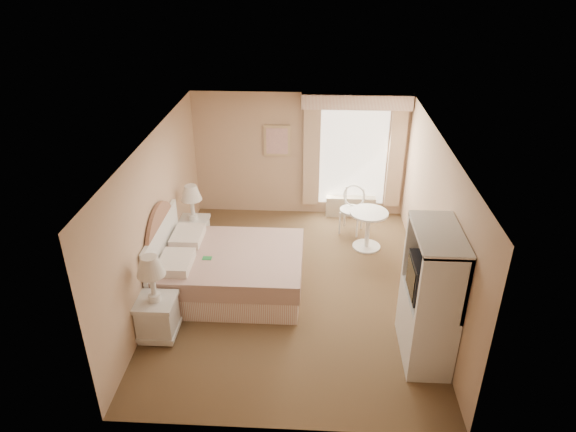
# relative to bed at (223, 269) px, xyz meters

# --- Properties ---
(room) EXTENTS (4.21, 5.51, 2.51)m
(room) POSITION_rel_bed_xyz_m (1.11, 0.08, 0.87)
(room) COLOR brown
(room) RESTS_ON ground
(window) EXTENTS (2.05, 0.22, 2.51)m
(window) POSITION_rel_bed_xyz_m (2.16, 2.73, 0.96)
(window) COLOR white
(window) RESTS_ON room
(framed_art) EXTENTS (0.52, 0.04, 0.62)m
(framed_art) POSITION_rel_bed_xyz_m (0.66, 2.79, 1.17)
(framed_art) COLOR tan
(framed_art) RESTS_ON room
(bed) EXTENTS (2.27, 1.78, 1.58)m
(bed) POSITION_rel_bed_xyz_m (0.00, 0.00, 0.00)
(bed) COLOR tan
(bed) RESTS_ON room
(nightstand_near) EXTENTS (0.53, 0.53, 1.29)m
(nightstand_near) POSITION_rel_bed_xyz_m (-0.73, -1.16, 0.11)
(nightstand_near) COLOR silver
(nightstand_near) RESTS_ON room
(nightstand_far) EXTENTS (0.51, 0.51, 1.23)m
(nightstand_far) POSITION_rel_bed_xyz_m (-0.73, 1.24, 0.09)
(nightstand_far) COLOR silver
(nightstand_far) RESTS_ON room
(round_table) EXTENTS (0.69, 0.69, 0.73)m
(round_table) POSITION_rel_bed_xyz_m (2.40, 1.44, 0.11)
(round_table) COLOR white
(round_table) RESTS_ON room
(cafe_chair) EXTENTS (0.56, 0.56, 0.92)m
(cafe_chair) POSITION_rel_bed_xyz_m (2.15, 2.08, 0.15)
(cafe_chair) COLOR white
(cafe_chair) RESTS_ON room
(armoire) EXTENTS (0.56, 1.13, 1.88)m
(armoire) POSITION_rel_bed_xyz_m (2.93, -1.31, 0.40)
(armoire) COLOR silver
(armoire) RESTS_ON room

